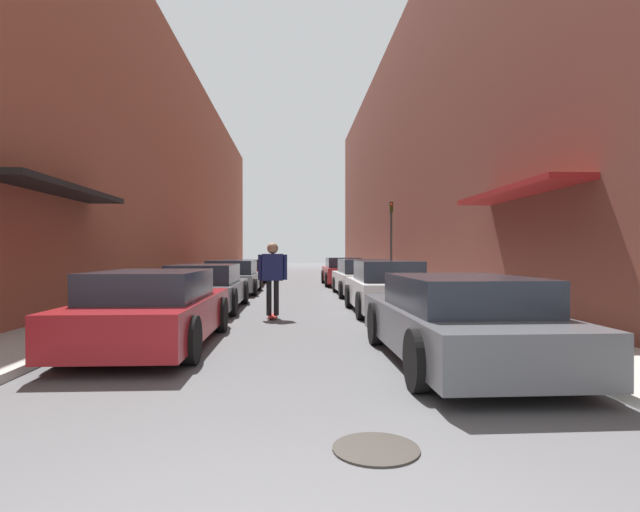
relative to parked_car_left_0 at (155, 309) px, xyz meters
name	(u,v)px	position (x,y,z in m)	size (l,w,h in m)	color
ground	(294,289)	(2.32, 13.33, -0.63)	(108.34, 108.34, 0.00)	#515154
curb_strip_left	(212,281)	(-2.05, 18.25, -0.57)	(1.80, 49.25, 0.12)	#A3A099
curb_strip_right	(375,281)	(6.69, 18.25, -0.57)	(1.80, 49.25, 0.12)	#A3A099
building_row_left	(156,176)	(-4.95, 18.25, 4.98)	(4.90, 49.25, 11.21)	brown
building_row_right	(428,160)	(9.59, 18.25, 5.98)	(4.90, 49.25, 13.22)	brown
parked_car_left_0	(155,309)	(0.00, 0.00, 0.00)	(1.97, 4.66, 1.28)	maroon
parked_car_left_1	(206,288)	(-0.11, 5.39, -0.01)	(2.02, 4.73, 1.25)	#515459
parked_car_left_2	(232,278)	(-0.06, 10.97, -0.01)	(2.07, 4.07, 1.28)	gray
parked_car_left_3	(243,273)	(-0.16, 15.94, -0.02)	(2.07, 4.71, 1.25)	maroon
parked_car_right_0	(458,320)	(4.65, -1.50, -0.01)	(2.04, 4.75, 1.25)	#515459
parked_car_right_1	(386,288)	(4.73, 4.41, 0.03)	(1.85, 4.08, 1.36)	silver
parked_car_right_2	(361,278)	(4.82, 9.85, 0.01)	(1.91, 4.48, 1.34)	silver
parked_car_right_3	(342,272)	(4.68, 15.68, 0.02)	(1.88, 4.61, 1.34)	maroon
skateboarder	(273,272)	(1.82, 3.50, 0.49)	(0.70, 0.78, 1.82)	#B2231E
manhole_cover	(376,449)	(2.99, -4.52, -0.62)	(0.70, 0.70, 0.02)	#332D28
traffic_light	(391,234)	(6.60, 13.31, 1.76)	(0.16, 0.22, 3.69)	#2D2D2D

